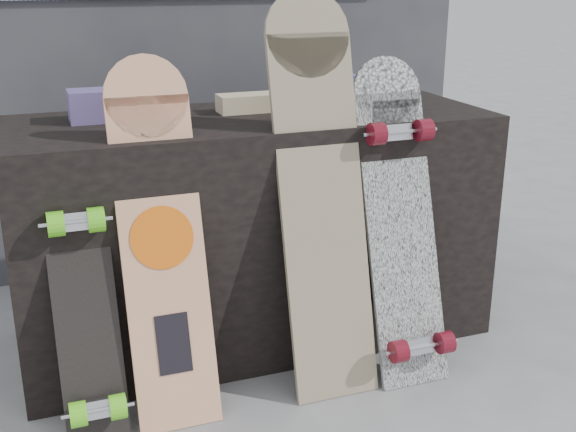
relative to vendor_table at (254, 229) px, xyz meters
name	(u,v)px	position (x,y,z in m)	size (l,w,h in m)	color
ground	(306,404)	(0.00, -0.50, -0.40)	(60.00, 60.00, 0.00)	slate
vendor_table	(254,229)	(0.00, 0.00, 0.00)	(1.60, 0.60, 0.80)	black
booth	(191,9)	(0.00, 0.85, 0.70)	(2.40, 0.22, 2.20)	#343439
merch_box_purple	(98,105)	(-0.49, 0.09, 0.45)	(0.18, 0.12, 0.10)	#423A77
merch_box_small	(333,92)	(0.30, 0.03, 0.46)	(0.14, 0.14, 0.12)	#423A77
merch_box_flat	(250,103)	(0.02, 0.08, 0.43)	(0.22, 0.10, 0.06)	#D1B78C
longboard_geisha	(161,232)	(-0.38, -0.32, 0.15)	(0.24, 0.33, 1.04)	tan
longboard_celtic	(320,183)	(0.11, -0.32, 0.24)	(0.27, 0.34, 1.21)	beige
longboard_cascadia	(401,217)	(0.38, -0.36, 0.12)	(0.23, 0.38, 1.01)	white
skateboard_dark	(84,298)	(-0.61, -0.36, -0.01)	(0.18, 0.33, 0.77)	black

